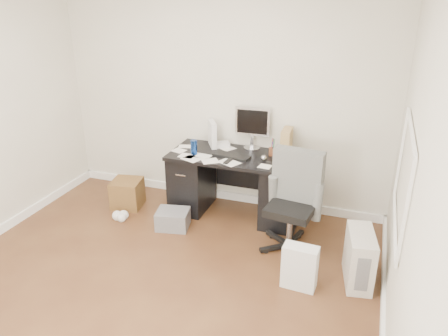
{
  "coord_description": "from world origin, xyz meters",
  "views": [
    {
      "loc": [
        1.7,
        -2.73,
        2.52
      ],
      "look_at": [
        0.32,
        1.2,
        0.77
      ],
      "focal_mm": 35.0,
      "sensor_mm": 36.0,
      "label": 1
    }
  ],
  "objects_px": {
    "office_chair": "(291,204)",
    "keyboard": "(232,156)",
    "desk": "(236,183)",
    "wicker_basket": "(127,193)",
    "pc_tower": "(359,258)",
    "lcd_monitor": "(252,128)"
  },
  "relations": [
    {
      "from": "desk",
      "to": "wicker_basket",
      "type": "xyz_separation_m",
      "value": [
        -1.31,
        -0.25,
        -0.23
      ]
    },
    {
      "from": "pc_tower",
      "to": "wicker_basket",
      "type": "bearing_deg",
      "value": 157.96
    },
    {
      "from": "office_chair",
      "to": "desk",
      "type": "bearing_deg",
      "value": 152.38
    },
    {
      "from": "office_chair",
      "to": "wicker_basket",
      "type": "distance_m",
      "value": 2.1
    },
    {
      "from": "office_chair",
      "to": "keyboard",
      "type": "bearing_deg",
      "value": 157.11
    },
    {
      "from": "wicker_basket",
      "to": "office_chair",
      "type": "bearing_deg",
      "value": -7.49
    },
    {
      "from": "keyboard",
      "to": "wicker_basket",
      "type": "xyz_separation_m",
      "value": [
        -1.28,
        -0.18,
        -0.59
      ]
    },
    {
      "from": "office_chair",
      "to": "wicker_basket",
      "type": "bearing_deg",
      "value": 179.8
    },
    {
      "from": "pc_tower",
      "to": "keyboard",
      "type": "bearing_deg",
      "value": 142.43
    },
    {
      "from": "office_chair",
      "to": "wicker_basket",
      "type": "relative_size",
      "value": 3.02
    },
    {
      "from": "lcd_monitor",
      "to": "keyboard",
      "type": "height_order",
      "value": "lcd_monitor"
    },
    {
      "from": "lcd_monitor",
      "to": "office_chair",
      "type": "bearing_deg",
      "value": -53.68
    },
    {
      "from": "desk",
      "to": "pc_tower",
      "type": "height_order",
      "value": "desk"
    },
    {
      "from": "keyboard",
      "to": "pc_tower",
      "type": "distance_m",
      "value": 1.75
    },
    {
      "from": "office_chair",
      "to": "pc_tower",
      "type": "distance_m",
      "value": 0.82
    },
    {
      "from": "keyboard",
      "to": "wicker_basket",
      "type": "bearing_deg",
      "value": -162.68
    },
    {
      "from": "desk",
      "to": "office_chair",
      "type": "bearing_deg",
      "value": -34.91
    },
    {
      "from": "keyboard",
      "to": "pc_tower",
      "type": "xyz_separation_m",
      "value": [
        1.48,
        -0.78,
        -0.51
      ]
    },
    {
      "from": "desk",
      "to": "wicker_basket",
      "type": "bearing_deg",
      "value": -169.08
    },
    {
      "from": "wicker_basket",
      "to": "desk",
      "type": "bearing_deg",
      "value": 10.92
    },
    {
      "from": "keyboard",
      "to": "wicker_basket",
      "type": "distance_m",
      "value": 1.42
    },
    {
      "from": "office_chair",
      "to": "pc_tower",
      "type": "height_order",
      "value": "office_chair"
    }
  ]
}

